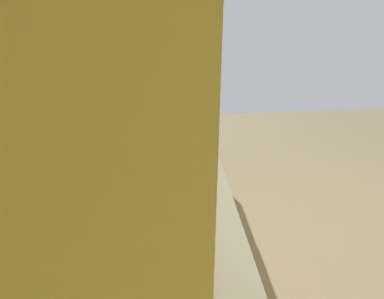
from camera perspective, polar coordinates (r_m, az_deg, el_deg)
ground_plane at (r=2.92m, az=22.32°, el=-17.35°), size 6.77×6.77×0.00m
wall_back at (r=1.99m, az=-15.14°, el=7.33°), size 4.35×0.12×2.61m
counter_run at (r=2.08m, az=-3.44°, el=-18.39°), size 3.50×0.64×0.90m
oven_range at (r=3.82m, az=-4.31°, el=3.39°), size 0.60×0.63×1.08m
microwave at (r=2.16m, az=-4.70°, el=2.27°), size 0.45×0.40×0.28m
bowl at (r=1.37m, az=-0.77°, el=-18.73°), size 0.12×0.12×0.05m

